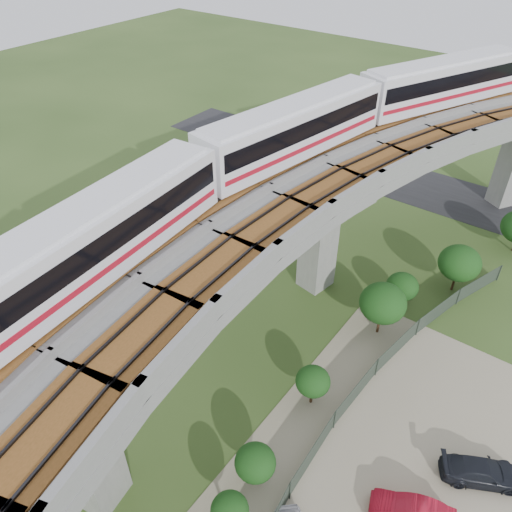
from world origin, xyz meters
name	(u,v)px	position (x,y,z in m)	size (l,w,h in m)	color
ground	(220,360)	(0.00, 0.00, 0.00)	(160.00, 160.00, 0.00)	#344C1E
asphalt_road	(405,182)	(0.00, 30.00, 0.01)	(60.00, 8.00, 0.03)	#232326
viaduct	(270,276)	(3.84, 0.00, 9.05)	(19.58, 73.98, 11.40)	#99968E
metro_train	(232,190)	(0.36, 1.35, 12.31)	(11.21, 61.32, 3.64)	white
fence	(354,432)	(9.75, 0.00, 0.75)	(3.87, 38.73, 1.50)	#2D382D
tree_1	(460,263)	(9.76, 16.07, 2.58)	(3.11, 3.11, 3.91)	#382314
tree_2	(402,286)	(7.15, 12.07, 1.73)	(2.34, 2.34, 2.73)	#382314
tree_3	(383,303)	(7.14, 8.51, 2.71)	(3.14, 3.14, 4.05)	#382314
tree_4	(313,381)	(6.50, 0.75, 1.93)	(2.06, 2.06, 2.81)	#382314
tree_5	(255,463)	(6.81, -5.28, 1.87)	(2.12, 2.12, 2.78)	#382314
tree_6	(230,510)	(7.33, -7.95, 2.06)	(1.80, 1.80, 2.84)	#382314
car_dark	(482,472)	(16.15, 1.92, 0.65)	(1.71, 4.19, 1.22)	black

